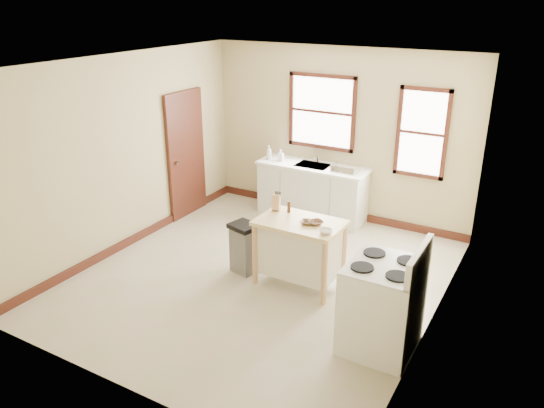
{
  "coord_description": "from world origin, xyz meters",
  "views": [
    {
      "loc": [
        3.23,
        -5.36,
        3.55
      ],
      "look_at": [
        -0.05,
        0.4,
        0.9
      ],
      "focal_mm": 35.0,
      "sensor_mm": 36.0,
      "label": 1
    }
  ],
  "objects": [
    {
      "name": "baseboard_back",
      "position": [
        0.0,
        2.47,
        0.06
      ],
      "size": [
        4.5,
        0.04,
        0.12
      ],
      "primitive_type": "cube",
      "color": "#3B1810",
      "rests_on": "ground"
    },
    {
      "name": "door_left",
      "position": [
        -2.21,
        1.3,
        1.05
      ],
      "size": [
        0.06,
        0.9,
        2.1
      ],
      "primitive_type": "cube",
      "color": "#3B1810",
      "rests_on": "ground"
    },
    {
      "name": "window_main",
      "position": [
        -0.3,
        2.48,
        1.75
      ],
      "size": [
        1.17,
        0.06,
        1.22
      ],
      "primitive_type": null,
      "color": "#3B1810",
      "rests_on": "wall_back"
    },
    {
      "name": "wall_right",
      "position": [
        2.25,
        0.0,
        1.4
      ],
      "size": [
        0.04,
        5.0,
        2.8
      ],
      "primitive_type": "cube",
      "color": "tan",
      "rests_on": "ground"
    },
    {
      "name": "kitchen_island",
      "position": [
        0.52,
        0.11,
        0.44
      ],
      "size": [
        1.09,
        0.7,
        0.89
      ],
      "primitive_type": null,
      "rotation": [
        0.0,
        0.0,
        -0.01
      ],
      "color": "#FEE595",
      "rests_on": "ground"
    },
    {
      "name": "floor",
      "position": [
        0.0,
        0.0,
        0.0
      ],
      "size": [
        5.0,
        5.0,
        0.0
      ],
      "primitive_type": "plane",
      "color": "#B8A892",
      "rests_on": "ground"
    },
    {
      "name": "soap_bottle_b",
      "position": [
        -0.88,
        2.15,
        1.02
      ],
      "size": [
        0.09,
        0.1,
        0.19
      ],
      "primitive_type": "imported",
      "rotation": [
        0.0,
        0.0,
        0.09
      ],
      "color": "#B2B2B2",
      "rests_on": "sink_counter"
    },
    {
      "name": "pepper_grinder",
      "position": [
        0.26,
        0.3,
        0.96
      ],
      "size": [
        0.05,
        0.05,
        0.15
      ],
      "primitive_type": "cylinder",
      "rotation": [
        0.0,
        0.0,
        0.07
      ],
      "color": "#3F2111",
      "rests_on": "kitchen_island"
    },
    {
      "name": "baseboard_left",
      "position": [
        -2.22,
        0.0,
        0.06
      ],
      "size": [
        0.04,
        5.0,
        0.12
      ],
      "primitive_type": "cube",
      "color": "#3B1810",
      "rests_on": "ground"
    },
    {
      "name": "knife_block",
      "position": [
        0.08,
        0.28,
        0.99
      ],
      "size": [
        0.13,
        0.13,
        0.2
      ],
      "primitive_type": null,
      "rotation": [
        0.0,
        0.0,
        0.3
      ],
      "color": "tan",
      "rests_on": "kitchen_island"
    },
    {
      "name": "faucet",
      "position": [
        -0.3,
        2.38,
        1.03
      ],
      "size": [
        0.03,
        0.03,
        0.22
      ],
      "primitive_type": "cylinder",
      "color": "silver",
      "rests_on": "sink_counter"
    },
    {
      "name": "window_side",
      "position": [
        1.35,
        2.48,
        1.6
      ],
      "size": [
        0.77,
        0.06,
        1.37
      ],
      "primitive_type": null,
      "color": "#3B1810",
      "rests_on": "wall_back"
    },
    {
      "name": "bowl_a",
      "position": [
        0.63,
        0.08,
        0.91
      ],
      "size": [
        0.2,
        0.2,
        0.04
      ],
      "primitive_type": "imported",
      "rotation": [
        0.0,
        0.0,
        0.22
      ],
      "color": "brown",
      "rests_on": "kitchen_island"
    },
    {
      "name": "ceiling",
      "position": [
        0.0,
        0.0,
        2.8
      ],
      "size": [
        5.0,
        5.0,
        0.0
      ],
      "primitive_type": "plane",
      "rotation": [
        3.14,
        0.0,
        0.0
      ],
      "color": "white",
      "rests_on": "ground"
    },
    {
      "name": "bowl_c",
      "position": [
        0.95,
        -0.06,
        0.91
      ],
      "size": [
        0.21,
        0.21,
        0.05
      ],
      "primitive_type": "imported",
      "rotation": [
        0.0,
        0.0,
        -0.36
      ],
      "color": "white",
      "rests_on": "kitchen_island"
    },
    {
      "name": "wall_left",
      "position": [
        -2.25,
        0.0,
        1.4
      ],
      "size": [
        0.04,
        5.0,
        2.8
      ],
      "primitive_type": "cube",
      "color": "tan",
      "rests_on": "ground"
    },
    {
      "name": "wall_back",
      "position": [
        0.0,
        2.5,
        1.4
      ],
      "size": [
        4.5,
        0.04,
        2.8
      ],
      "primitive_type": "cube",
      "color": "tan",
      "rests_on": "ground"
    },
    {
      "name": "gas_stove",
      "position": [
        1.88,
        -0.65,
        0.63
      ],
      "size": [
        0.79,
        0.8,
        1.25
      ],
      "primitive_type": null,
      "color": "white",
      "rests_on": "ground"
    },
    {
      "name": "soap_bottle_a",
      "position": [
        -1.09,
        2.13,
        1.04
      ],
      "size": [
        0.12,
        0.12,
        0.24
      ],
      "primitive_type": "imported",
      "rotation": [
        0.0,
        0.0,
        -0.38
      ],
      "color": "#B2B2B2",
      "rests_on": "sink_counter"
    },
    {
      "name": "trash_bin",
      "position": [
        -0.27,
        0.03,
        0.35
      ],
      "size": [
        0.42,
        0.38,
        0.7
      ],
      "primitive_type": null,
      "rotation": [
        0.0,
        0.0,
        -0.25
      ],
      "color": "slate",
      "rests_on": "ground"
    },
    {
      "name": "bowl_b",
      "position": [
        0.74,
        0.12,
        0.91
      ],
      "size": [
        0.24,
        0.24,
        0.04
      ],
      "primitive_type": "imported",
      "rotation": [
        0.0,
        0.0,
        0.94
      ],
      "color": "brown",
      "rests_on": "kitchen_island"
    },
    {
      "name": "dish_rack",
      "position": [
        0.29,
        2.15,
        0.97
      ],
      "size": [
        0.48,
        0.4,
        0.1
      ],
      "primitive_type": null,
      "rotation": [
        0.0,
        0.0,
        0.24
      ],
      "color": "silver",
      "rests_on": "sink_counter"
    },
    {
      "name": "sink_counter",
      "position": [
        -0.3,
        2.2,
        0.46
      ],
      "size": [
        1.86,
        0.62,
        0.92
      ],
      "primitive_type": null,
      "color": "silver",
      "rests_on": "ground"
    }
  ]
}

